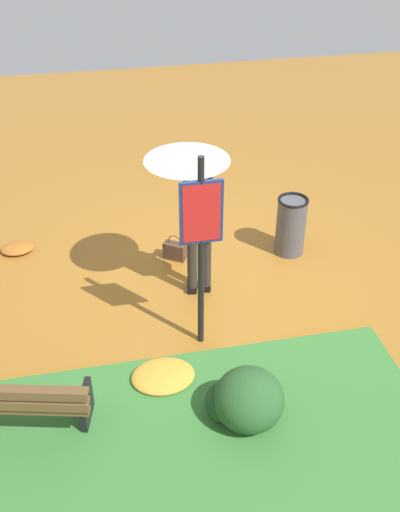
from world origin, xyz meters
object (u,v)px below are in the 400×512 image
(person_with_umbrella, at_px, (192,183))
(trash_bin, at_px, (291,226))
(info_sign_post, at_px, (201,234))
(handbag, at_px, (175,251))
(park_bench, at_px, (15,407))

(person_with_umbrella, xyz_separation_m, trash_bin, (-1.48, -0.63, -1.13))
(info_sign_post, bearing_deg, trash_bin, -135.53)
(trash_bin, bearing_deg, info_sign_post, 44.47)
(handbag, distance_m, park_bench, 3.31)
(info_sign_post, relative_size, park_bench, 1.62)
(handbag, height_order, park_bench, park_bench)
(park_bench, bearing_deg, info_sign_post, -153.95)
(info_sign_post, distance_m, trash_bin, 2.43)
(person_with_umbrella, bearing_deg, trash_bin, -156.97)
(park_bench, distance_m, trash_bin, 4.33)
(info_sign_post, relative_size, trash_bin, 2.76)
(person_with_umbrella, bearing_deg, park_bench, 42.33)
(info_sign_post, distance_m, park_bench, 2.42)
(info_sign_post, bearing_deg, park_bench, 26.05)
(person_with_umbrella, distance_m, handbag, 1.63)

